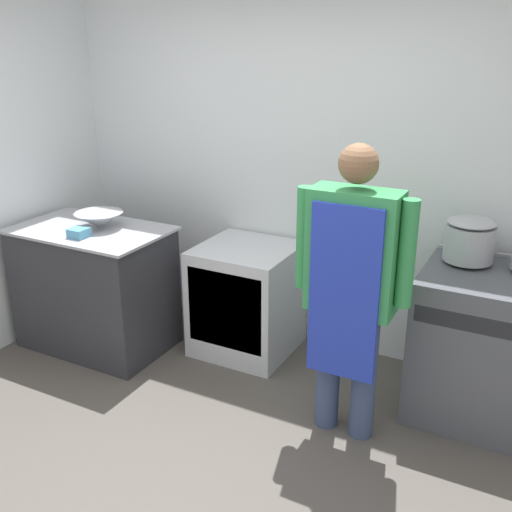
# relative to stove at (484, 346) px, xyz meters

# --- Properties ---
(ground_plane) EXTENTS (14.00, 14.00, 0.00)m
(ground_plane) POSITION_rel_stove_xyz_m (-1.42, -1.39, -0.46)
(ground_plane) COLOR #4C4742
(wall_back) EXTENTS (8.00, 0.05, 2.70)m
(wall_back) POSITION_rel_stove_xyz_m (-1.42, 0.44, 0.89)
(wall_back) COLOR silver
(wall_back) RESTS_ON ground_plane
(wall_left) EXTENTS (0.05, 8.00, 2.70)m
(wall_left) POSITION_rel_stove_xyz_m (-3.32, -0.39, 0.89)
(wall_left) COLOR silver
(wall_left) RESTS_ON ground_plane
(prep_counter) EXTENTS (1.11, 0.70, 0.92)m
(prep_counter) POSITION_rel_stove_xyz_m (-2.69, -0.40, -0.00)
(prep_counter) COLOR #2D2D33
(prep_counter) RESTS_ON ground_plane
(stove) EXTENTS (0.79, 0.72, 0.94)m
(stove) POSITION_rel_stove_xyz_m (0.00, 0.00, 0.00)
(stove) COLOR #4C4F56
(stove) RESTS_ON ground_plane
(fridge_unit) EXTENTS (0.68, 0.66, 0.80)m
(fridge_unit) POSITION_rel_stove_xyz_m (-1.66, 0.05, -0.06)
(fridge_unit) COLOR silver
(fridge_unit) RESTS_ON ground_plane
(person_cook) EXTENTS (0.66, 0.24, 1.71)m
(person_cook) POSITION_rel_stove_xyz_m (-0.68, -0.56, 0.51)
(person_cook) COLOR #38476B
(person_cook) RESTS_ON ground_plane
(mixing_bowl) EXTENTS (0.35, 0.35, 0.11)m
(mixing_bowl) POSITION_rel_stove_xyz_m (-2.64, -0.35, 0.51)
(mixing_bowl) COLOR #9EA0A8
(mixing_bowl) RESTS_ON prep_counter
(plastic_tub) EXTENTS (0.12, 0.12, 0.06)m
(plastic_tub) POSITION_rel_stove_xyz_m (-2.62, -0.58, 0.49)
(plastic_tub) COLOR teal
(plastic_tub) RESTS_ON prep_counter
(stock_pot) EXTENTS (0.29, 0.29, 0.26)m
(stock_pot) POSITION_rel_stove_xyz_m (-0.18, 0.13, 0.61)
(stock_pot) COLOR #9EA0A8
(stock_pot) RESTS_ON stove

